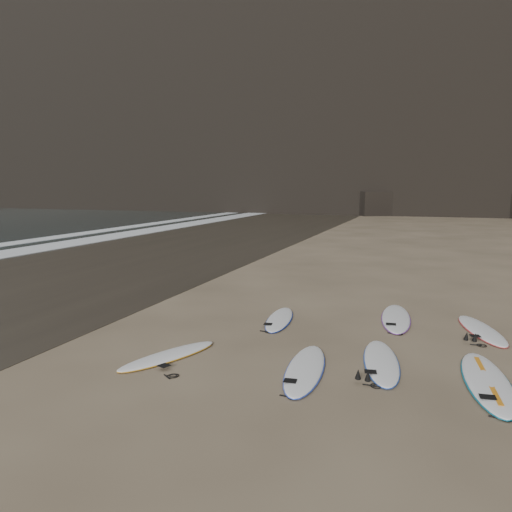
{
  "coord_description": "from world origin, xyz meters",
  "views": [
    {
      "loc": [
        -0.11,
        -8.65,
        3.18
      ],
      "look_at": [
        -4.01,
        2.42,
        1.5
      ],
      "focal_mm": 35.0,
      "sensor_mm": 36.0,
      "label": 1
    }
  ],
  "objects_px": {
    "surfboard_5": "(279,319)",
    "surfboard_6": "(396,318)",
    "surfboard_2": "(381,361)",
    "surfboard_3": "(487,381)",
    "surfboard_7": "(481,330)",
    "surfboard_1": "(305,368)",
    "surfboard_0": "(168,355)"
  },
  "relations": [
    {
      "from": "surfboard_0",
      "to": "surfboard_3",
      "type": "xyz_separation_m",
      "value": [
        5.47,
        0.61,
        0.01
      ]
    },
    {
      "from": "surfboard_6",
      "to": "surfboard_7",
      "type": "height_order",
      "value": "surfboard_6"
    },
    {
      "from": "surfboard_1",
      "to": "surfboard_6",
      "type": "relative_size",
      "value": 0.94
    },
    {
      "from": "surfboard_2",
      "to": "surfboard_5",
      "type": "distance_m",
      "value": 3.33
    },
    {
      "from": "surfboard_1",
      "to": "surfboard_5",
      "type": "bearing_deg",
      "value": 108.63
    },
    {
      "from": "surfboard_1",
      "to": "surfboard_3",
      "type": "bearing_deg",
      "value": 2.42
    },
    {
      "from": "surfboard_5",
      "to": "surfboard_6",
      "type": "height_order",
      "value": "surfboard_6"
    },
    {
      "from": "surfboard_2",
      "to": "surfboard_3",
      "type": "distance_m",
      "value": 1.74
    },
    {
      "from": "surfboard_0",
      "to": "surfboard_6",
      "type": "bearing_deg",
      "value": 69.45
    },
    {
      "from": "surfboard_5",
      "to": "surfboard_7",
      "type": "bearing_deg",
      "value": -0.03
    },
    {
      "from": "surfboard_2",
      "to": "surfboard_6",
      "type": "height_order",
      "value": "surfboard_6"
    },
    {
      "from": "surfboard_1",
      "to": "surfboard_6",
      "type": "height_order",
      "value": "surfboard_6"
    },
    {
      "from": "surfboard_2",
      "to": "surfboard_5",
      "type": "relative_size",
      "value": 1.09
    },
    {
      "from": "surfboard_3",
      "to": "surfboard_6",
      "type": "bearing_deg",
      "value": 110.48
    },
    {
      "from": "surfboard_3",
      "to": "surfboard_5",
      "type": "height_order",
      "value": "surfboard_3"
    },
    {
      "from": "surfboard_1",
      "to": "surfboard_5",
      "type": "xyz_separation_m",
      "value": [
        -1.35,
        2.94,
        -0.01
      ]
    },
    {
      "from": "surfboard_3",
      "to": "surfboard_7",
      "type": "distance_m",
      "value": 3.12
    },
    {
      "from": "surfboard_1",
      "to": "surfboard_6",
      "type": "bearing_deg",
      "value": 66.43
    },
    {
      "from": "surfboard_2",
      "to": "surfboard_3",
      "type": "xyz_separation_m",
      "value": [
        1.7,
        -0.37,
        0.01
      ]
    },
    {
      "from": "surfboard_5",
      "to": "surfboard_7",
      "type": "relative_size",
      "value": 0.93
    },
    {
      "from": "surfboard_2",
      "to": "surfboard_5",
      "type": "bearing_deg",
      "value": 130.45
    },
    {
      "from": "surfboard_1",
      "to": "surfboard_5",
      "type": "relative_size",
      "value": 1.13
    },
    {
      "from": "surfboard_5",
      "to": "surfboard_6",
      "type": "distance_m",
      "value": 2.78
    },
    {
      "from": "surfboard_3",
      "to": "surfboard_6",
      "type": "relative_size",
      "value": 1.05
    },
    {
      "from": "surfboard_1",
      "to": "surfboard_3",
      "type": "height_order",
      "value": "surfboard_3"
    },
    {
      "from": "surfboard_5",
      "to": "surfboard_7",
      "type": "distance_m",
      "value": 4.47
    },
    {
      "from": "surfboard_7",
      "to": "surfboard_0",
      "type": "bearing_deg",
      "value": -161.97
    },
    {
      "from": "surfboard_0",
      "to": "surfboard_5",
      "type": "height_order",
      "value": "surfboard_5"
    },
    {
      "from": "surfboard_5",
      "to": "surfboard_6",
      "type": "bearing_deg",
      "value": 13.15
    },
    {
      "from": "surfboard_5",
      "to": "surfboard_2",
      "type": "bearing_deg",
      "value": -47.74
    },
    {
      "from": "surfboard_5",
      "to": "surfboard_7",
      "type": "height_order",
      "value": "surfboard_7"
    },
    {
      "from": "surfboard_5",
      "to": "surfboard_7",
      "type": "xyz_separation_m",
      "value": [
        4.43,
        0.6,
        0.0
      ]
    }
  ]
}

